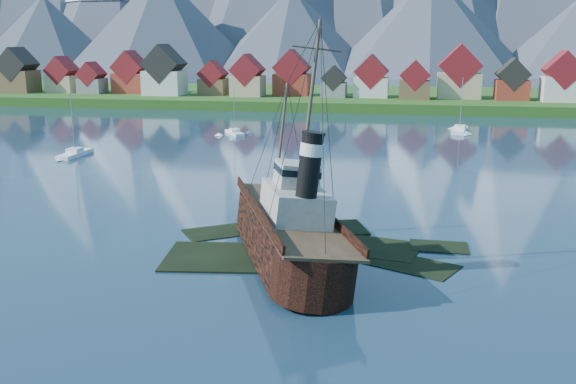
% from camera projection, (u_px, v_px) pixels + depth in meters
% --- Properties ---
extents(ground, '(1400.00, 1400.00, 0.00)m').
position_uv_depth(ground, '(289.00, 254.00, 65.12)').
color(ground, '#183043').
rests_on(ground, ground).
extents(shoal, '(31.71, 21.24, 1.14)m').
position_uv_depth(shoal, '(310.00, 251.00, 66.93)').
color(shoal, black).
rests_on(shoal, ground).
extents(shore_bank, '(600.00, 80.00, 3.20)m').
position_uv_depth(shore_bank, '(379.00, 102.00, 227.56)').
color(shore_bank, '#214112').
rests_on(shore_bank, ground).
extents(seawall, '(600.00, 2.50, 2.00)m').
position_uv_depth(seawall, '(373.00, 113.00, 191.25)').
color(seawall, '#3F3D38').
rests_on(seawall, ground).
extents(town, '(250.96, 16.69, 17.30)m').
position_uv_depth(town, '(278.00, 78.00, 214.61)').
color(town, maroon).
rests_on(town, ground).
extents(tugboat_wreck, '(7.13, 30.74, 24.36)m').
position_uv_depth(tugboat_wreck, '(288.00, 226.00, 64.11)').
color(tugboat_wreck, black).
rests_on(tugboat_wreck, ground).
extents(sailboat_a, '(2.82, 10.28, 12.48)m').
position_uv_depth(sailboat_a, '(75.00, 155.00, 120.37)').
color(sailboat_a, white).
rests_on(sailboat_a, ground).
extents(sailboat_c, '(6.53, 8.46, 11.18)m').
position_uv_depth(sailboat_c, '(235.00, 133.00, 148.27)').
color(sailboat_c, white).
rests_on(sailboat_c, ground).
extents(sailboat_e, '(4.74, 11.81, 13.33)m').
position_uv_depth(sailboat_e, '(460.00, 131.00, 152.20)').
color(sailboat_e, white).
rests_on(sailboat_e, ground).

